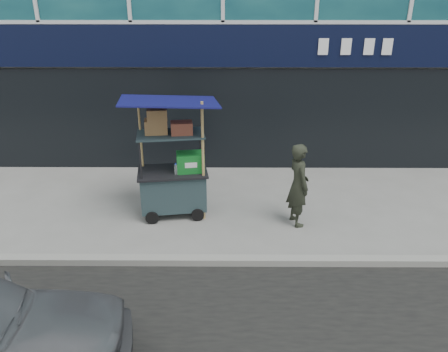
{
  "coord_description": "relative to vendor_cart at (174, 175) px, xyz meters",
  "views": [
    {
      "loc": [
        0.09,
        -6.09,
        4.1
      ],
      "look_at": [
        0.04,
        1.2,
        0.94
      ],
      "focal_mm": 35.0,
      "sensor_mm": 36.0,
      "label": 1
    }
  ],
  "objects": [
    {
      "name": "curb",
      "position": [
        0.92,
        -1.72,
        -0.76
      ],
      "size": [
        80.0,
        0.18,
        0.12
      ],
      "primitive_type": "cube",
      "color": "gray",
      "rests_on": "ground"
    },
    {
      "name": "ground",
      "position": [
        0.92,
        -1.52,
        -0.82
      ],
      "size": [
        80.0,
        80.0,
        0.0
      ],
      "primitive_type": "plane",
      "color": "slate",
      "rests_on": "ground"
    },
    {
      "name": "vendor_man",
      "position": [
        2.32,
        -0.37,
        -0.03
      ],
      "size": [
        0.52,
        0.66,
        1.58
      ],
      "primitive_type": "imported",
      "rotation": [
        0.0,
        0.0,
        1.85
      ],
      "color": "black",
      "rests_on": "ground"
    },
    {
      "name": "vendor_cart",
      "position": [
        0.0,
        0.0,
        0.0
      ],
      "size": [
        1.89,
        1.45,
        2.34
      ],
      "rotation": [
        0.0,
        0.0,
        0.14
      ],
      "color": "#1C2C30",
      "rests_on": "ground"
    }
  ]
}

